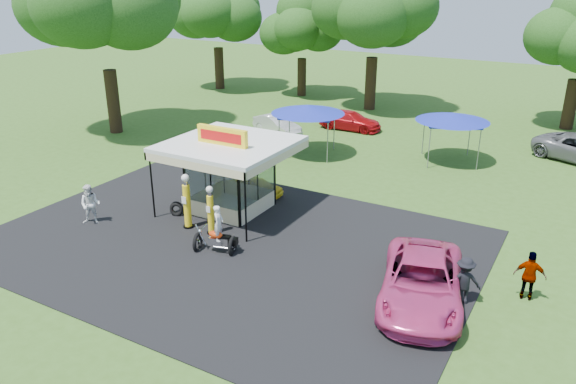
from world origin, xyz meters
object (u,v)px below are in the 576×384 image
object	(u,v)px
kiosk_car	(256,186)
spectator_east_a	(464,281)
a_frame_sign	(420,293)
gas_pump_right	(211,211)
spectator_east_b	(530,276)
gas_station_kiosk	(230,175)
pink_sedan	(422,282)
bg_car_a	(277,125)
bg_car_b	(350,121)
spectator_west	(90,204)
tent_west	(308,110)
tent_east	(453,117)
gas_pump_left	(187,203)
motorcycle	(217,234)

from	to	relation	value
kiosk_car	spectator_east_a	bearing A→B (deg)	-113.05
a_frame_sign	spectator_east_a	size ratio (longest dim) A/B	0.53
gas_pump_right	spectator_east_b	xyz separation A→B (m)	(12.68, 1.28, -0.16)
gas_station_kiosk	pink_sedan	xyz separation A→B (m)	(10.31, -3.41, -0.98)
bg_car_a	bg_car_b	size ratio (longest dim) A/B	0.90
a_frame_sign	spectator_east_a	xyz separation A→B (m)	(1.24, 0.85, 0.40)
spectator_west	bg_car_b	distance (m)	20.94
spectator_west	tent_west	distance (m)	14.51
tent_east	gas_pump_right	bearing A→B (deg)	-112.67
gas_pump_left	motorcycle	size ratio (longest dim) A/B	1.19
spectator_west	tent_west	bearing A→B (deg)	46.00
motorcycle	spectator_east_b	bearing A→B (deg)	-4.04
a_frame_sign	spectator_east_b	size ratio (longest dim) A/B	0.50
spectator_east_a	bg_car_b	xyz separation A→B (m)	(-12.57, 18.94, -0.21)
bg_car_b	tent_east	bearing A→B (deg)	-116.06
a_frame_sign	gas_pump_right	bearing A→B (deg)	165.19
tent_west	bg_car_a	bearing A→B (deg)	142.70
a_frame_sign	tent_west	bearing A→B (deg)	121.59
gas_pump_left	pink_sedan	world-z (taller)	gas_pump_left
motorcycle	gas_pump_left	bearing A→B (deg)	137.87
a_frame_sign	spectator_east_a	distance (m)	1.56
gas_station_kiosk	motorcycle	xyz separation A→B (m)	(2.03, -3.85, -0.95)
gas_station_kiosk	spectator_west	xyz separation A→B (m)	(-4.58, -4.41, -0.86)
motorcycle	spectator_east_a	xyz separation A→B (m)	(9.55, 1.12, 0.04)
gas_station_kiosk	tent_east	xyz separation A→B (m)	(7.08, 12.45, 0.92)
gas_station_kiosk	spectator_east_b	distance (m)	13.56
kiosk_car	gas_pump_left	bearing A→B (deg)	174.16
spectator_east_b	bg_car_b	size ratio (longest dim) A/B	0.40
motorcycle	pink_sedan	size ratio (longest dim) A/B	0.37
gas_pump_left	spectator_east_a	size ratio (longest dim) A/B	1.46
gas_pump_right	a_frame_sign	world-z (taller)	gas_pump_right
gas_pump_left	bg_car_a	size ratio (longest dim) A/B	0.63
tent_east	motorcycle	bearing A→B (deg)	-107.22
spectator_east_a	bg_car_a	bearing A→B (deg)	-62.25
bg_car_b	gas_pump_left	bearing A→B (deg)	-179.51
gas_pump_left	bg_car_b	xyz separation A→B (m)	(-0.50, 18.85, -0.56)
gas_pump_right	kiosk_car	distance (m)	4.93
bg_car_a	gas_pump_right	bearing A→B (deg)	-136.93
gas_station_kiosk	kiosk_car	size ratio (longest dim) A/B	1.92
a_frame_sign	bg_car_a	xyz separation A→B (m)	(-15.25, 16.11, 0.20)
a_frame_sign	tent_west	world-z (taller)	tent_west
spectator_east_a	gas_pump_left	bearing A→B (deg)	-19.92
gas_pump_right	pink_sedan	distance (m)	9.56
a_frame_sign	pink_sedan	bearing A→B (deg)	90.27
motorcycle	pink_sedan	xyz separation A→B (m)	(8.27, 0.44, -0.02)
gas_pump_right	motorcycle	distance (m)	1.76
tent_east	spectator_east_a	bearing A→B (deg)	-73.49
a_frame_sign	spectator_east_a	bearing A→B (deg)	25.22
gas_pump_right	spectator_west	size ratio (longest dim) A/B	1.20
gas_pump_right	bg_car_b	xyz separation A→B (m)	(-1.78, 18.85, -0.42)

